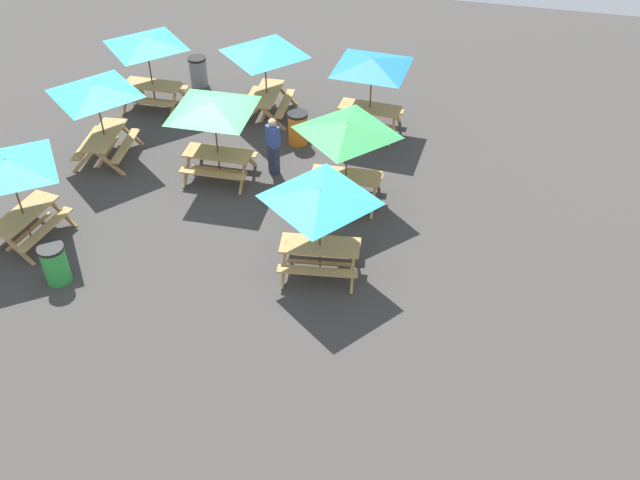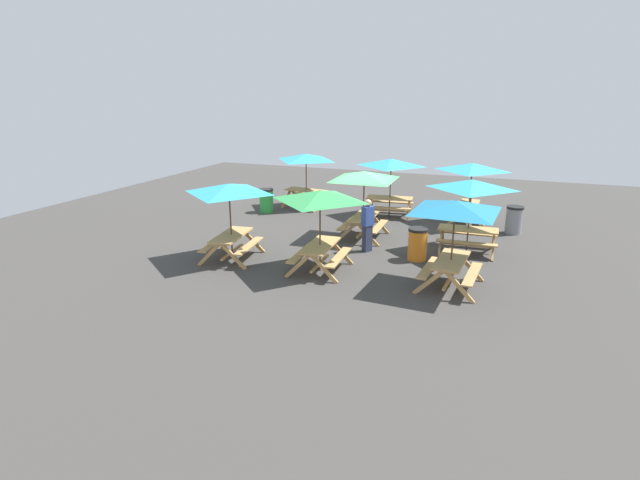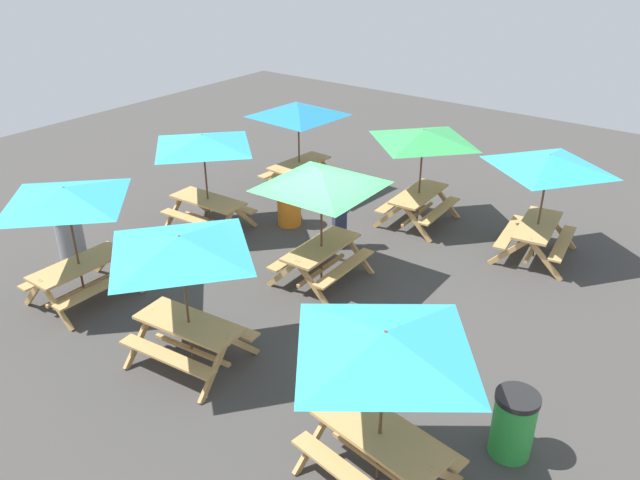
{
  "view_description": "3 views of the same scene",
  "coord_description": "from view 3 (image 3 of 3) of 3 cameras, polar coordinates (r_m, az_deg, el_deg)",
  "views": [
    {
      "loc": [
        14.96,
        6.35,
        11.11
      ],
      "look_at": [
        3.06,
        3.46,
        0.9
      ],
      "focal_mm": 40.0,
      "sensor_mm": 36.0,
      "label": 1
    },
    {
      "loc": [
        -4.53,
        15.82,
        4.95
      ],
      "look_at": [
        0.23,
        3.45,
        0.9
      ],
      "focal_mm": 28.0,
      "sensor_mm": 36.0,
      "label": 2
    },
    {
      "loc": [
        6.5,
        -8.76,
        6.42
      ],
      "look_at": [
        -0.01,
        -0.1,
        0.9
      ],
      "focal_mm": 35.0,
      "sensor_mm": 36.0,
      "label": 3
    }
  ],
  "objects": [
    {
      "name": "picnic_table_4",
      "position": [
        9.57,
        -12.6,
        -1.27
      ],
      "size": [
        2.2,
        2.2,
        2.34
      ],
      "rotation": [
        0.0,
        0.0,
        0.1
      ],
      "color": "tan",
      "rests_on": "ground"
    },
    {
      "name": "trash_bin_green",
      "position": [
        8.99,
        17.25,
        -15.77
      ],
      "size": [
        0.59,
        0.59,
        0.98
      ],
      "color": "green",
      "rests_on": "ground"
    },
    {
      "name": "picnic_table_7",
      "position": [
        7.34,
        5.91,
        -10.28
      ],
      "size": [
        2.27,
        2.27,
        2.34
      ],
      "rotation": [
        0.0,
        0.0,
        -0.15
      ],
      "color": "tan",
      "rests_on": "ground"
    },
    {
      "name": "picnic_table_3",
      "position": [
        11.71,
        0.14,
        4.78
      ],
      "size": [
        2.83,
        2.83,
        2.34
      ],
      "rotation": [
        0.0,
        0.0,
        1.59
      ],
      "color": "tan",
      "rests_on": "ground"
    },
    {
      "name": "trash_bin_gray",
      "position": [
        14.21,
        -21.88,
        0.28
      ],
      "size": [
        0.59,
        0.59,
        0.98
      ],
      "color": "gray",
      "rests_on": "ground"
    },
    {
      "name": "picnic_table_1",
      "position": [
        13.45,
        20.1,
        6.09
      ],
      "size": [
        2.24,
        2.24,
        2.34
      ],
      "rotation": [
        0.0,
        0.0,
        1.7
      ],
      "color": "tan",
      "rests_on": "ground"
    },
    {
      "name": "picnic_table_6",
      "position": [
        11.93,
        -22.16,
        3.13
      ],
      "size": [
        2.02,
        2.02,
        2.34
      ],
      "rotation": [
        0.0,
        0.0,
        1.58
      ],
      "color": "tan",
      "rests_on": "ground"
    },
    {
      "name": "picnic_table_0",
      "position": [
        14.43,
        9.39,
        8.76
      ],
      "size": [
        2.09,
        2.09,
        2.34
      ],
      "rotation": [
        0.0,
        0.0,
        1.62
      ],
      "color": "tan",
      "rests_on": "ground"
    },
    {
      "name": "picnic_table_2",
      "position": [
        14.13,
        -10.62,
        8.27
      ],
      "size": [
        2.09,
        2.09,
        2.34
      ],
      "rotation": [
        0.0,
        0.0,
        0.04
      ],
      "color": "tan",
      "rests_on": "ground"
    },
    {
      "name": "ground_plane",
      "position": [
        12.66,
        0.32,
        -3.47
      ],
      "size": [
        28.39,
        28.39,
        0.0
      ],
      "primitive_type": "plane",
      "color": "#3D3A38",
      "rests_on": "ground"
    },
    {
      "name": "picnic_table_5",
      "position": [
        16.27,
        -1.99,
        11.19
      ],
      "size": [
        2.82,
        2.82,
        2.34
      ],
      "rotation": [
        0.0,
        0.0,
        1.5
      ],
      "color": "tan",
      "rests_on": "ground"
    },
    {
      "name": "person_standing",
      "position": [
        13.47,
        1.8,
        2.73
      ],
      "size": [
        0.37,
        0.42,
        1.67
      ],
      "rotation": [
        0.0,
        0.0,
        1.04
      ],
      "color": "#2D334C",
      "rests_on": "ground"
    },
    {
      "name": "trash_bin_orange",
      "position": [
        14.71,
        -2.84,
        3.21
      ],
      "size": [
        0.59,
        0.59,
        0.98
      ],
      "color": "orange",
      "rests_on": "ground"
    }
  ]
}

